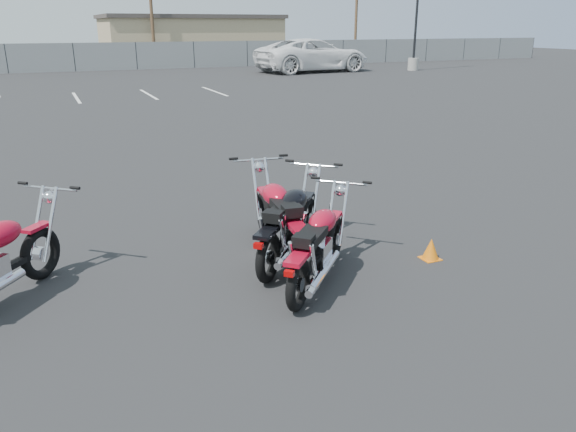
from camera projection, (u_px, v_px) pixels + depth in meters
name	position (u px, v px, depth m)	size (l,w,h in m)	color
ground	(293.00, 286.00, 6.56)	(120.00, 120.00, 0.00)	black
motorcycle_second_black	(290.00, 224.00, 7.17)	(1.79, 1.87, 1.07)	black
motorcycle_third_red	(280.00, 218.00, 7.32)	(0.87, 2.25, 1.10)	black
motorcycle_rear_red	(318.00, 246.00, 6.50)	(1.72, 1.78, 1.02)	black
training_cone_near	(431.00, 249.00, 7.28)	(0.23, 0.23, 0.28)	orange
light_pole_east	(415.00, 33.00, 37.00)	(0.80, 0.70, 9.38)	#999891
chainlink_fence	(74.00, 57.00, 36.61)	(80.06, 0.06, 1.80)	slate
tan_building_east	(189.00, 38.00, 47.90)	(14.40, 9.40, 3.70)	tan
utility_pole_d	(357.00, 3.00, 48.84)	(1.80, 0.24, 9.00)	#4C3523
parking_line_stripes	(38.00, 100.00, 22.95)	(15.12, 4.00, 0.01)	silver
white_van	(313.00, 45.00, 36.08)	(8.67, 3.47, 3.30)	white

